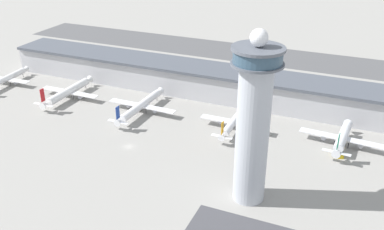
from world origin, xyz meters
TOP-DOWN VIEW (x-y plane):
  - ground_plane at (0.00, 0.00)m, footprint 1000.00×1000.00m
  - terminal_building at (0.00, 70.00)m, footprint 233.08×25.00m
  - runway_strip at (0.00, 155.15)m, footprint 349.63×44.00m
  - control_tower at (60.65, -14.89)m, footprint 17.65×17.65m
  - airplane_gate_alpha at (-107.39, 35.66)m, footprint 30.95×39.73m
  - airplane_gate_bravo at (-59.64, 34.22)m, footprint 36.59×43.00m
  - airplane_gate_charlie at (-12.26, 33.54)m, footprint 38.74×45.20m
  - airplane_gate_delta at (38.76, 34.44)m, footprint 34.40×35.71m
  - airplane_gate_echo at (89.13, 37.95)m, footprint 38.86×32.41m
  - service_truck_catering at (-16.28, 37.10)m, footprint 6.73×6.01m
  - service_truck_baggage at (89.25, 29.54)m, footprint 4.24×6.36m

SIDE VIEW (x-z plane):
  - ground_plane at x=0.00m, z-range 0.00..0.00m
  - runway_strip at x=0.00m, z-range 0.00..0.01m
  - service_truck_baggage at x=89.25m, z-range -0.43..2.37m
  - service_truck_catering at x=-16.28m, z-range -0.44..2.44m
  - airplane_gate_alpha at x=-107.39m, z-range -1.90..9.92m
  - airplane_gate_bravo at x=-59.64m, z-range -2.63..10.88m
  - airplane_gate_charlie at x=-12.26m, z-range -2.09..10.56m
  - airplane_gate_delta at x=38.76m, z-range -1.64..10.43m
  - airplane_gate_echo at x=89.13m, z-range -2.30..11.47m
  - terminal_building at x=0.00m, z-range 0.10..16.86m
  - control_tower at x=60.65m, z-range 0.21..64.68m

